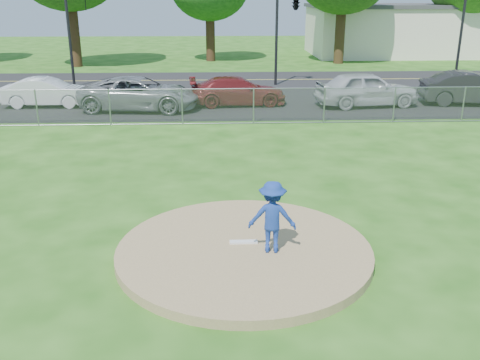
# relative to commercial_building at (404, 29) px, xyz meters

# --- Properties ---
(ground) EXTENTS (120.00, 120.00, 0.00)m
(ground) POSITION_rel_commercial_building_xyz_m (-16.00, -28.00, -2.16)
(ground) COLOR #205612
(ground) RESTS_ON ground
(pitchers_mound) EXTENTS (5.40, 5.40, 0.20)m
(pitchers_mound) POSITION_rel_commercial_building_xyz_m (-16.00, -38.00, -2.06)
(pitchers_mound) COLOR #977D53
(pitchers_mound) RESTS_ON ground
(pitching_rubber) EXTENTS (0.60, 0.15, 0.04)m
(pitching_rubber) POSITION_rel_commercial_building_xyz_m (-16.00, -37.80, -1.94)
(pitching_rubber) COLOR white
(pitching_rubber) RESTS_ON pitchers_mound
(chain_link_fence) EXTENTS (40.00, 0.06, 1.50)m
(chain_link_fence) POSITION_rel_commercial_building_xyz_m (-16.00, -26.00, -1.41)
(chain_link_fence) COLOR gray
(chain_link_fence) RESTS_ON ground
(parking_lot) EXTENTS (50.00, 8.00, 0.01)m
(parking_lot) POSITION_rel_commercial_building_xyz_m (-16.00, -21.50, -2.15)
(parking_lot) COLOR black
(parking_lot) RESTS_ON ground
(street) EXTENTS (60.00, 7.00, 0.01)m
(street) POSITION_rel_commercial_building_xyz_m (-16.00, -14.00, -2.16)
(street) COLOR black
(street) RESTS_ON ground
(commercial_building) EXTENTS (16.40, 9.40, 4.30)m
(commercial_building) POSITION_rel_commercial_building_xyz_m (0.00, 0.00, 0.00)
(commercial_building) COLOR beige
(commercial_building) RESTS_ON ground
(traffic_signal_left) EXTENTS (1.28, 0.20, 5.60)m
(traffic_signal_left) POSITION_rel_commercial_building_xyz_m (-24.76, -16.00, 1.20)
(traffic_signal_left) COLOR black
(traffic_signal_left) RESTS_ON ground
(traffic_signal_center) EXTENTS (1.42, 2.48, 5.60)m
(traffic_signal_center) POSITION_rel_commercial_building_xyz_m (-12.03, -16.00, 2.45)
(traffic_signal_center) COLOR black
(traffic_signal_center) RESTS_ON ground
(traffic_signal_right) EXTENTS (1.28, 0.20, 5.60)m
(traffic_signal_right) POSITION_rel_commercial_building_xyz_m (-1.76, -16.00, 1.20)
(traffic_signal_right) COLOR black
(traffic_signal_right) RESTS_ON ground
(pitcher) EXTENTS (1.05, 0.68, 1.53)m
(pitcher) POSITION_rel_commercial_building_xyz_m (-15.43, -38.19, -1.20)
(pitcher) COLOR navy
(pitcher) RESTS_ON pitchers_mound
(traffic_cone) EXTENTS (0.33, 0.33, 0.63)m
(traffic_cone) POSITION_rel_commercial_building_xyz_m (-21.01, -22.85, -1.83)
(traffic_cone) COLOR #E55F0C
(traffic_cone) RESTS_ON parking_lot
(parked_car_white) EXTENTS (4.20, 1.50, 1.38)m
(parked_car_white) POSITION_rel_commercial_building_xyz_m (-24.78, -21.93, -1.46)
(parked_car_white) COLOR white
(parked_car_white) RESTS_ON parking_lot
(parked_car_gray) EXTENTS (5.76, 3.06, 1.54)m
(parked_car_gray) POSITION_rel_commercial_building_xyz_m (-20.18, -22.96, -1.38)
(parked_car_gray) COLOR gray
(parked_car_gray) RESTS_ON parking_lot
(parked_car_darkred) EXTENTS (4.84, 2.23, 1.37)m
(parked_car_darkred) POSITION_rel_commercial_building_xyz_m (-15.51, -21.98, -1.46)
(parked_car_darkred) COLOR maroon
(parked_car_darkred) RESTS_ON parking_lot
(parked_car_pearl) EXTENTS (5.13, 2.56, 1.68)m
(parked_car_pearl) POSITION_rel_commercial_building_xyz_m (-9.26, -22.53, -1.31)
(parked_car_pearl) COLOR silver
(parked_car_pearl) RESTS_ON parking_lot
(parked_car_charcoal) EXTENTS (5.02, 2.28, 1.60)m
(parked_car_charcoal) POSITION_rel_commercial_building_xyz_m (-3.97, -22.35, -1.35)
(parked_car_charcoal) COLOR black
(parked_car_charcoal) RESTS_ON parking_lot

